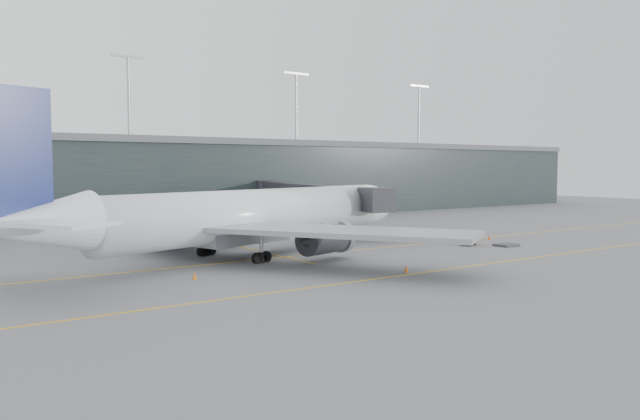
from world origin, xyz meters
TOP-DOWN VIEW (x-y plane):
  - ground at (0.00, 0.00)m, footprint 320.00×320.00m
  - taxiline_a at (0.00, -4.00)m, footprint 160.00×0.25m
  - taxiline_b at (0.00, -20.00)m, footprint 160.00×0.25m
  - taxiline_lead_main at (5.00, 20.00)m, footprint 0.25×60.00m
  - terminal at (-0.00, 58.00)m, footprint 240.00×36.00m
  - main_aircraft at (2.59, -1.28)m, footprint 56.56×52.03m
  - jet_bridge at (24.83, 25.16)m, footprint 11.77×47.89m
  - gse_cart at (29.46, -8.51)m, footprint 2.88×2.40m
  - baggage_dolly at (32.72, -11.85)m, footprint 2.76×2.24m
  - uld_a at (-6.38, 10.09)m, footprint 2.11×1.75m
  - uld_b at (-2.40, 11.27)m, footprint 2.28×1.91m
  - uld_c at (-0.43, 10.49)m, footprint 2.22×1.78m
  - cone_nose at (36.22, -6.22)m, footprint 0.39×0.39m
  - cone_wing_stbd at (9.27, -18.92)m, footprint 0.41×0.41m
  - cone_wing_port at (10.04, 11.24)m, footprint 0.39×0.39m
  - cone_tail at (-8.67, -11.03)m, footprint 0.43×0.43m

SIDE VIEW (x-z plane):
  - ground at x=0.00m, z-range 0.00..0.00m
  - taxiline_a at x=0.00m, z-range 0.00..0.02m
  - taxiline_b at x=0.00m, z-range 0.00..0.02m
  - taxiline_lead_main at x=5.00m, z-range 0.00..0.02m
  - baggage_dolly at x=32.72m, z-range 0.03..0.30m
  - cone_wing_port at x=10.04m, z-range 0.00..0.62m
  - cone_nose at x=36.22m, z-range 0.00..0.63m
  - cone_wing_stbd at x=9.27m, z-range 0.00..0.65m
  - cone_tail at x=-8.67m, z-range 0.00..0.69m
  - gse_cart at x=29.46m, z-range 0.09..1.77m
  - uld_a at x=-6.38m, z-range 0.05..1.86m
  - uld_b at x=-2.40m, z-range 0.05..1.96m
  - uld_c at x=-0.43m, z-range 0.05..2.06m
  - main_aircraft at x=2.59m, z-range -3.55..12.63m
  - jet_bridge at x=24.83m, z-range 1.82..9.14m
  - terminal at x=0.00m, z-range -6.88..22.12m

